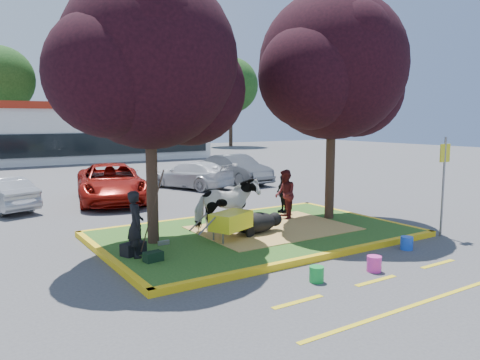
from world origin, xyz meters
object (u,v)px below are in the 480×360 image
handler (136,224)px  sign_post (444,175)px  calf (255,223)px  bucket_blue (407,243)px  wheelbarrow (232,221)px  bucket_green (317,274)px  bucket_pink (374,264)px  cow (227,205)px

handler → sign_post: (7.88, -2.18, 0.80)m
handler → calf: bearing=-73.7°
handler → bucket_blue: size_ratio=4.60×
wheelbarrow → bucket_green: wheelbarrow is taller
handler → bucket_pink: bearing=-118.7°
handler → bucket_blue: 6.53m
sign_post → calf: bearing=153.3°
bucket_blue → wheelbarrow: bearing=143.3°
bucket_green → sign_post: bearing=9.6°
sign_post → handler: bearing=167.5°
bucket_pink → bucket_blue: (1.97, 0.71, -0.00)m
handler → bucket_blue: bearing=-102.6°
bucket_green → bucket_pink: bucket_pink is taller
cow → bucket_pink: cow is taller
handler → wheelbarrow: handler is taller
sign_post → bucket_green: (-5.33, -0.90, -1.54)m
handler → bucket_pink: 5.20m
cow → sign_post: sign_post is taller
bucket_pink → calf: bearing=98.7°
cow → calf: cow is taller
wheelbarrow → sign_post: sign_post is taller
wheelbarrow → bucket_pink: (1.49, -3.29, -0.48)m
sign_post → bucket_blue: sign_post is taller
bucket_blue → cow: bearing=130.7°
bucket_pink → sign_post: bearing=15.5°
cow → bucket_blue: cow is taller
cow → calf: size_ratio=1.34×
cow → bucket_green: (-0.39, -4.06, -0.72)m
bucket_green → bucket_pink: bearing=-6.8°
cow → bucket_blue: bearing=-126.1°
wheelbarrow → sign_post: 5.90m
cow → wheelbarrow: cow is taller
bucket_blue → sign_post: bearing=10.9°
wheelbarrow → bucket_blue: size_ratio=5.89×
sign_post → bucket_green: sign_post is taller
sign_post → bucket_blue: bearing=-166.1°
bucket_blue → calf: bearing=131.1°
sign_post → bucket_green: 5.62m
handler → bucket_pink: handler is taller
calf → handler: handler is taller
sign_post → bucket_pink: sign_post is taller
handler → sign_post: bearing=-95.0°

